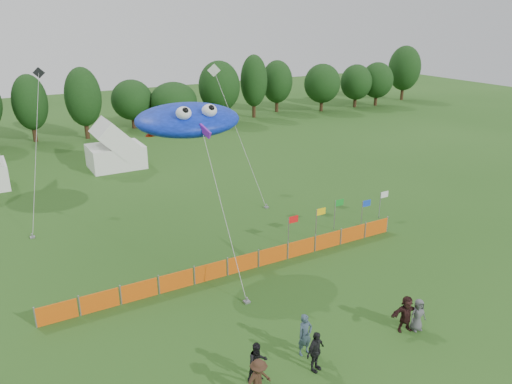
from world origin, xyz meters
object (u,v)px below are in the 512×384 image
spectator_e (418,315)px  spectator_f (406,314)px  spectator_d (315,352)px  stingray_kite (186,119)px  tent_right (115,149)px  spectator_b (257,362)px  barrier_fence (243,263)px  spectator_a (305,335)px  spectator_c (259,381)px

spectator_e → spectator_f: (-0.52, 0.23, 0.10)m
spectator_d → stingray_kite: 14.45m
tent_right → spectator_b: size_ratio=2.87×
barrier_fence → spectator_a: spectator_a is taller
spectator_c → spectator_f: (8.11, 0.51, -0.03)m
spectator_a → spectator_c: spectator_a is taller
tent_right → barrier_fence: size_ratio=0.23×
spectator_b → spectator_f: 7.60m
spectator_e → spectator_f: size_ratio=0.89×
tent_right → barrier_fence: (0.92, -23.59, -1.27)m
barrier_fence → spectator_f: 9.49m
spectator_a → spectator_f: bearing=-13.6°
spectator_b → spectator_a: bearing=17.6°
tent_right → spectator_f: bearing=-81.5°
barrier_fence → spectator_d: spectator_d is taller
spectator_d → spectator_e: bearing=-18.3°
spectator_b → spectator_c: (-0.52, -1.00, 0.05)m
tent_right → stingray_kite: bearing=-91.9°
tent_right → spectator_f: 32.61m
spectator_e → tent_right: bearing=110.2°
spectator_e → spectator_f: spectator_f is taller
spectator_f → stingray_kite: stingray_kite is taller
tent_right → spectator_a: size_ratio=2.58×
spectator_e → stingray_kite: bearing=126.6°
barrier_fence → spectator_d: 8.92m
spectator_c → tent_right: bearing=69.4°
spectator_b → spectator_f: size_ratio=0.97×
spectator_c → spectator_d: bearing=-8.0°
barrier_fence → stingray_kite: size_ratio=1.55×
spectator_e → spectator_b: bearing=-174.2°
spectator_a → spectator_f: (5.00, -0.91, -0.07)m
spectator_c → stingray_kite: bearing=63.5°
barrier_fence → spectator_f: spectator_f is taller
spectator_a → spectator_f: 5.08m
stingray_kite → spectator_d: bearing=-88.8°
spectator_d → stingray_kite: size_ratio=0.13×
spectator_c → stingray_kite: stingray_kite is taller
spectator_a → tent_right: bearing=86.4°
spectator_c → spectator_f: bearing=-11.3°
spectator_c → barrier_fence: bearing=50.4°
barrier_fence → spectator_e: spectator_e is taller
spectator_d → spectator_f: size_ratio=1.02×
spectator_a → stingray_kite: (-0.49, 11.33, 7.35)m
spectator_f → spectator_b: bearing=-167.0°
spectator_a → spectator_b: (-2.58, -0.43, -0.10)m
spectator_b → spectator_e: spectator_b is taller
spectator_c → spectator_a: bearing=9.8°
spectator_a → spectator_c: 3.42m
tent_right → spectator_c: tent_right is taller
tent_right → spectator_e: 32.92m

